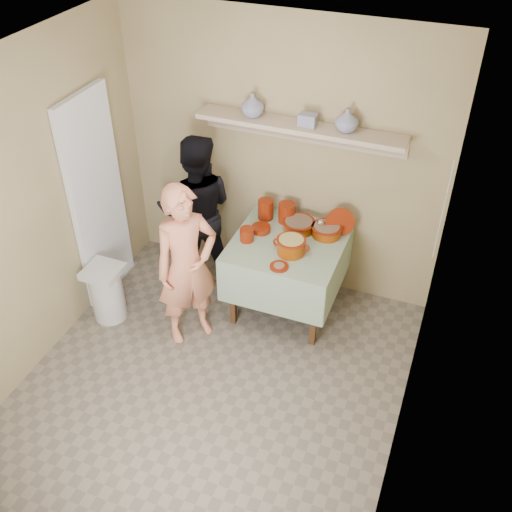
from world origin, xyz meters
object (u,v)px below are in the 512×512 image
at_px(person_cook, 187,266).
at_px(serving_table, 288,252).
at_px(trash_bin, 107,292).
at_px(cazuela_rice, 291,245).
at_px(person_helper, 197,211).

bearing_deg(person_cook, serving_table, -6.73).
bearing_deg(trash_bin, serving_table, 25.77).
height_order(serving_table, trash_bin, serving_table).
bearing_deg(cazuela_rice, person_cook, -146.59).
bearing_deg(person_helper, person_cook, 86.69).
bearing_deg(trash_bin, person_helper, 58.54).
relative_size(person_helper, trash_bin, 2.75).
bearing_deg(person_cook, person_helper, 60.09).
height_order(person_cook, person_helper, person_helper).
bearing_deg(trash_bin, cazuela_rice, 20.17).
xyz_separation_m(cazuela_rice, trash_bin, (-1.56, -0.57, -0.56)).
bearing_deg(person_helper, trash_bin, 35.05).
bearing_deg(person_helper, cazuela_rice, 141.11).
relative_size(person_helper, cazuela_rice, 4.67).
bearing_deg(serving_table, person_cook, -136.65).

